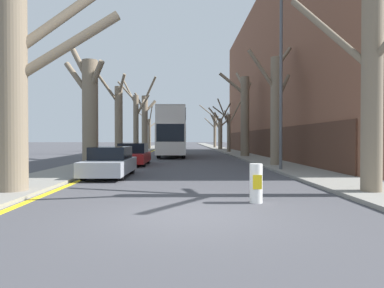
# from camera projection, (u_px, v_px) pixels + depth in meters

# --- Properties ---
(ground_plane) EXTENTS (300.00, 300.00, 0.00)m
(ground_plane) POSITION_uv_depth(u_px,v_px,m) (189.00, 215.00, 7.56)
(ground_plane) COLOR #424247
(sidewalk_left) EXTENTS (2.59, 120.00, 0.12)m
(sidewalk_left) POSITION_uv_depth(u_px,v_px,m) (150.00, 148.00, 57.39)
(sidewalk_left) COLOR gray
(sidewalk_left) RESTS_ON ground
(sidewalk_right) EXTENTS (2.59, 120.00, 0.12)m
(sidewalk_right) POSITION_uv_depth(u_px,v_px,m) (218.00, 148.00, 57.67)
(sidewalk_right) COLOR gray
(sidewalk_right) RESTS_ON ground
(building_facade_right) EXTENTS (10.08, 39.72, 15.37)m
(building_facade_right) POSITION_uv_depth(u_px,v_px,m) (307.00, 78.00, 33.54)
(building_facade_right) COLOR brown
(building_facade_right) RESTS_ON ground
(kerb_line_stripe) EXTENTS (0.24, 120.00, 0.01)m
(kerb_line_stripe) POSITION_uv_depth(u_px,v_px,m) (159.00, 149.00, 57.43)
(kerb_line_stripe) COLOR yellow
(kerb_line_stripe) RESTS_ON ground
(street_tree_left_0) EXTENTS (5.82, 2.88, 7.96)m
(street_tree_left_0) POSITION_uv_depth(u_px,v_px,m) (15.00, 75.00, 10.22)
(street_tree_left_0) COLOR #7A6B56
(street_tree_left_0) RESTS_ON ground
(street_tree_left_1) EXTENTS (2.74, 1.91, 6.91)m
(street_tree_left_1) POSITION_uv_depth(u_px,v_px,m) (89.00, 110.00, 19.05)
(street_tree_left_1) COLOR #7A6B56
(street_tree_left_1) RESTS_ON ground
(street_tree_left_2) EXTENTS (2.77, 3.94, 7.46)m
(street_tree_left_2) POSITION_uv_depth(u_px,v_px,m) (118.00, 117.00, 27.51)
(street_tree_left_2) COLOR #7A6B56
(street_tree_left_2) RESTS_ON ground
(street_tree_left_3) EXTENTS (3.39, 2.40, 8.37)m
(street_tree_left_3) POSITION_uv_depth(u_px,v_px,m) (136.00, 120.00, 36.66)
(street_tree_left_3) COLOR #7A6B56
(street_tree_left_3) RESTS_ON ground
(street_tree_left_4) EXTENTS (3.11, 3.10, 9.83)m
(street_tree_left_4) POSITION_uv_depth(u_px,v_px,m) (145.00, 119.00, 45.50)
(street_tree_left_4) COLOR #7A6B56
(street_tree_left_4) RESTS_ON ground
(street_tree_left_5) EXTENTS (3.95, 4.18, 6.76)m
(street_tree_left_5) POSITION_uv_depth(u_px,v_px,m) (149.00, 130.00, 53.35)
(street_tree_left_5) COLOR #7A6B56
(street_tree_left_5) RESTS_ON ground
(street_tree_right_0) EXTENTS (4.34, 4.31, 7.56)m
(street_tree_right_0) POSITION_uv_depth(u_px,v_px,m) (372.00, 77.00, 10.10)
(street_tree_right_0) COLOR #7A6B56
(street_tree_right_0) RESTS_ON ground
(street_tree_right_1) EXTENTS (3.25, 2.65, 7.55)m
(street_tree_right_1) POSITION_uv_depth(u_px,v_px,m) (276.00, 105.00, 20.39)
(street_tree_right_1) COLOR #7A6B56
(street_tree_right_1) RESTS_ON ground
(street_tree_right_2) EXTENTS (3.28, 3.04, 8.09)m
(street_tree_right_2) POSITION_uv_depth(u_px,v_px,m) (244.00, 113.00, 30.81)
(street_tree_right_2) COLOR #7A6B56
(street_tree_right_2) RESTS_ON ground
(street_tree_right_3) EXTENTS (3.41, 3.28, 6.28)m
(street_tree_right_3) POSITION_uv_depth(u_px,v_px,m) (228.00, 129.00, 40.43)
(street_tree_right_3) COLOR #7A6B56
(street_tree_right_3) RESTS_ON ground
(street_tree_right_4) EXTENTS (3.29, 2.51, 6.83)m
(street_tree_right_4) POSITION_uv_depth(u_px,v_px,m) (220.00, 130.00, 50.39)
(street_tree_right_4) COLOR #7A6B56
(street_tree_right_4) RESTS_ON ground
(street_tree_right_5) EXTENTS (3.94, 2.53, 7.66)m
(street_tree_right_5) POSITION_uv_depth(u_px,v_px,m) (214.00, 128.00, 60.36)
(street_tree_right_5) COLOR #7A6B56
(street_tree_right_5) RESTS_ON ground
(double_decker_bus) EXTENTS (2.48, 10.18, 4.41)m
(double_decker_bus) POSITION_uv_depth(u_px,v_px,m) (172.00, 130.00, 32.00)
(double_decker_bus) COLOR silver
(double_decker_bus) RESTS_ON ground
(parked_car_0) EXTENTS (1.74, 4.40, 1.31)m
(parked_car_0) POSITION_uv_depth(u_px,v_px,m) (110.00, 162.00, 15.09)
(parked_car_0) COLOR #9EA3AD
(parked_car_0) RESTS_ON ground
(parked_car_1) EXTENTS (1.88, 4.49, 1.39)m
(parked_car_1) POSITION_uv_depth(u_px,v_px,m) (133.00, 155.00, 21.90)
(parked_car_1) COLOR maroon
(parked_car_1) RESTS_ON ground
(lamp_post) EXTENTS (1.40, 0.20, 9.16)m
(lamp_post) POSITION_uv_depth(u_px,v_px,m) (279.00, 72.00, 17.38)
(lamp_post) COLOR #4C4F54
(lamp_post) RESTS_ON ground
(traffic_bollard) EXTENTS (0.34, 0.35, 1.03)m
(traffic_bollard) POSITION_uv_depth(u_px,v_px,m) (256.00, 183.00, 8.94)
(traffic_bollard) COLOR white
(traffic_bollard) RESTS_ON ground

